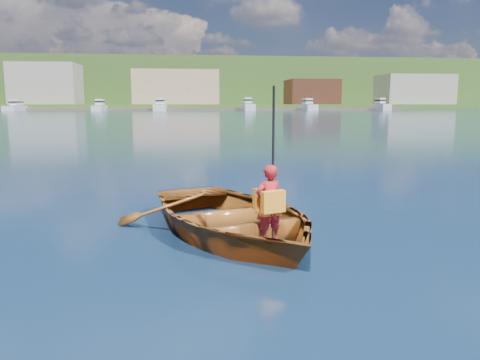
# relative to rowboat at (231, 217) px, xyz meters

# --- Properties ---
(ground) EXTENTS (600.00, 600.00, 0.00)m
(ground) POSITION_rel_rowboat_xyz_m (0.61, 0.96, -0.28)
(ground) COLOR #11223E
(ground) RESTS_ON ground
(rowboat) EXTENTS (4.24, 4.96, 0.87)m
(rowboat) POSITION_rel_rowboat_xyz_m (0.00, 0.00, 0.00)
(rowboat) COLOR brown
(rowboat) RESTS_ON ground
(child_paddler) EXTENTS (0.46, 0.43, 2.16)m
(child_paddler) POSITION_rel_rowboat_xyz_m (0.45, -0.79, 0.38)
(child_paddler) COLOR #A31B22
(child_paddler) RESTS_ON ground
(shoreline) EXTENTS (400.00, 140.00, 22.00)m
(shoreline) POSITION_rel_rowboat_xyz_m (0.61, 237.57, 10.04)
(shoreline) COLOR #284D1D
(shoreline) RESTS_ON ground
(dock) EXTENTS (160.05, 7.65, 0.80)m
(dock) POSITION_rel_rowboat_xyz_m (-8.58, 148.96, 0.12)
(dock) COLOR brown
(dock) RESTS_ON ground
(waterfront_buildings) EXTENTS (202.00, 16.00, 14.00)m
(waterfront_buildings) POSITION_rel_rowboat_xyz_m (-7.13, 165.96, 7.46)
(waterfront_buildings) COLOR brown
(waterfront_buildings) RESTS_ON ground
(marina_yachts) EXTENTS (140.23, 13.99, 4.39)m
(marina_yachts) POSITION_rel_rowboat_xyz_m (-8.88, 144.29, 1.12)
(marina_yachts) COLOR silver
(marina_yachts) RESTS_ON ground
(hillside_trees) EXTENTS (321.22, 87.94, 26.71)m
(hillside_trees) POSITION_rel_rowboat_xyz_m (-17.72, 240.96, 17.88)
(hillside_trees) COLOR #382314
(hillside_trees) RESTS_ON ground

